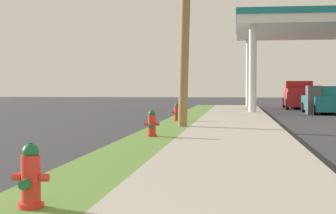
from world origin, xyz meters
name	(u,v)px	position (x,y,z in m)	size (l,w,h in m)	color
fire_hydrant_nearest	(31,179)	(0.73, 4.08, 0.45)	(0.42, 0.37, 0.74)	red
fire_hydrant_second	(152,125)	(0.69, 12.91, 0.45)	(0.42, 0.38, 0.74)	red
fire_hydrant_third	(177,113)	(0.61, 19.95, 0.45)	(0.42, 0.37, 0.74)	red
utility_pole_midground	(186,3)	(1.26, 16.80, 4.44)	(1.13, 1.01, 8.48)	#937047
car_teal_by_near_pump	(324,101)	(8.05, 29.45, 0.72)	(2.17, 4.60, 1.57)	#197075
truck_red_at_forecourt	(299,96)	(7.47, 36.61, 0.91)	(2.32, 5.47, 1.97)	red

